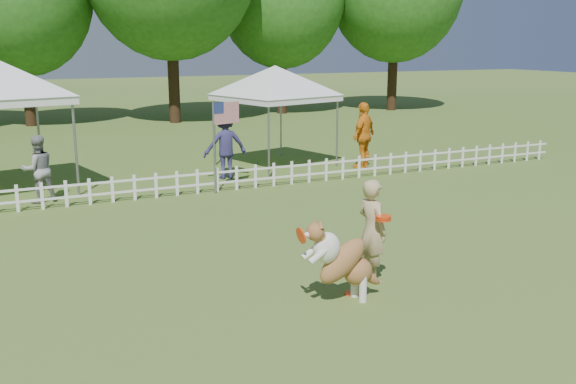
{
  "coord_description": "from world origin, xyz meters",
  "views": [
    {
      "loc": [
        -4.6,
        -7.52,
        3.56
      ],
      "look_at": [
        -0.18,
        2.0,
        1.1
      ],
      "focal_mm": 40.0,
      "sensor_mm": 36.0,
      "label": 1
    }
  ],
  "objects_px": {
    "handler": "(372,230)",
    "dog": "(344,261)",
    "canopy_tent_right": "(275,118)",
    "spectator_a": "(38,169)",
    "frisbee_on_turf": "(352,293)",
    "spectator_c": "(364,135)",
    "spectator_b": "(225,144)",
    "flag_pole": "(214,148)"
  },
  "relations": [
    {
      "from": "spectator_c",
      "to": "handler",
      "type": "bearing_deg",
      "value": 27.9
    },
    {
      "from": "canopy_tent_right",
      "to": "spectator_a",
      "type": "relative_size",
      "value": 1.86
    },
    {
      "from": "frisbee_on_turf",
      "to": "spectator_a",
      "type": "height_order",
      "value": "spectator_a"
    },
    {
      "from": "flag_pole",
      "to": "spectator_c",
      "type": "relative_size",
      "value": 1.17
    },
    {
      "from": "frisbee_on_turf",
      "to": "canopy_tent_right",
      "type": "height_order",
      "value": "canopy_tent_right"
    },
    {
      "from": "frisbee_on_turf",
      "to": "spectator_b",
      "type": "xyz_separation_m",
      "value": [
        1.08,
        8.48,
        0.9
      ]
    },
    {
      "from": "canopy_tent_right",
      "to": "spectator_a",
      "type": "height_order",
      "value": "canopy_tent_right"
    },
    {
      "from": "flag_pole",
      "to": "spectator_b",
      "type": "height_order",
      "value": "flag_pole"
    },
    {
      "from": "dog",
      "to": "frisbee_on_turf",
      "type": "height_order",
      "value": "dog"
    },
    {
      "from": "handler",
      "to": "canopy_tent_right",
      "type": "bearing_deg",
      "value": -21.29
    },
    {
      "from": "flag_pole",
      "to": "spectator_b",
      "type": "xyz_separation_m",
      "value": [
        0.84,
        1.61,
        -0.2
      ]
    },
    {
      "from": "handler",
      "to": "dog",
      "type": "height_order",
      "value": "handler"
    },
    {
      "from": "flag_pole",
      "to": "spectator_b",
      "type": "distance_m",
      "value": 1.83
    },
    {
      "from": "spectator_b",
      "to": "frisbee_on_turf",
      "type": "bearing_deg",
      "value": 85.01
    },
    {
      "from": "canopy_tent_right",
      "to": "spectator_a",
      "type": "distance_m",
      "value": 6.89
    },
    {
      "from": "handler",
      "to": "frisbee_on_turf",
      "type": "relative_size",
      "value": 7.33
    },
    {
      "from": "handler",
      "to": "dog",
      "type": "xyz_separation_m",
      "value": [
        -0.82,
        -0.58,
        -0.18
      ]
    },
    {
      "from": "dog",
      "to": "spectator_c",
      "type": "bearing_deg",
      "value": 55.16
    },
    {
      "from": "flag_pole",
      "to": "dog",
      "type": "bearing_deg",
      "value": -114.79
    },
    {
      "from": "dog",
      "to": "spectator_b",
      "type": "xyz_separation_m",
      "value": [
        1.34,
        8.68,
        0.3
      ]
    },
    {
      "from": "spectator_c",
      "to": "spectator_a",
      "type": "bearing_deg",
      "value": -28.67
    },
    {
      "from": "frisbee_on_turf",
      "to": "spectator_a",
      "type": "bearing_deg",
      "value": 115.27
    },
    {
      "from": "dog",
      "to": "canopy_tent_right",
      "type": "bearing_deg",
      "value": 69.66
    },
    {
      "from": "frisbee_on_turf",
      "to": "spectator_c",
      "type": "distance_m",
      "value": 9.7
    },
    {
      "from": "frisbee_on_turf",
      "to": "canopy_tent_right",
      "type": "relative_size",
      "value": 0.08
    },
    {
      "from": "handler",
      "to": "dog",
      "type": "distance_m",
      "value": 1.02
    },
    {
      "from": "spectator_c",
      "to": "flag_pole",
      "type": "bearing_deg",
      "value": -16.82
    },
    {
      "from": "canopy_tent_right",
      "to": "flag_pole",
      "type": "height_order",
      "value": "canopy_tent_right"
    },
    {
      "from": "dog",
      "to": "canopy_tent_right",
      "type": "distance_m",
      "value": 10.26
    },
    {
      "from": "spectator_a",
      "to": "spectator_c",
      "type": "bearing_deg",
      "value": 169.84
    },
    {
      "from": "dog",
      "to": "handler",
      "type": "bearing_deg",
      "value": 33.51
    },
    {
      "from": "flag_pole",
      "to": "spectator_a",
      "type": "distance_m",
      "value": 3.99
    },
    {
      "from": "dog",
      "to": "flag_pole",
      "type": "bearing_deg",
      "value": 84.16
    },
    {
      "from": "spectator_a",
      "to": "canopy_tent_right",
      "type": "bearing_deg",
      "value": -178.0
    },
    {
      "from": "handler",
      "to": "dog",
      "type": "relative_size",
      "value": 1.29
    },
    {
      "from": "frisbee_on_turf",
      "to": "spectator_a",
      "type": "relative_size",
      "value": 0.14
    },
    {
      "from": "spectator_a",
      "to": "spectator_b",
      "type": "bearing_deg",
      "value": 176.09
    },
    {
      "from": "frisbee_on_turf",
      "to": "spectator_a",
      "type": "distance_m",
      "value": 8.58
    },
    {
      "from": "frisbee_on_turf",
      "to": "handler",
      "type": "bearing_deg",
      "value": 33.99
    },
    {
      "from": "dog",
      "to": "frisbee_on_turf",
      "type": "relative_size",
      "value": 5.69
    },
    {
      "from": "spectator_a",
      "to": "spectator_c",
      "type": "height_order",
      "value": "spectator_c"
    },
    {
      "from": "flag_pole",
      "to": "handler",
      "type": "bearing_deg",
      "value": -107.96
    }
  ]
}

